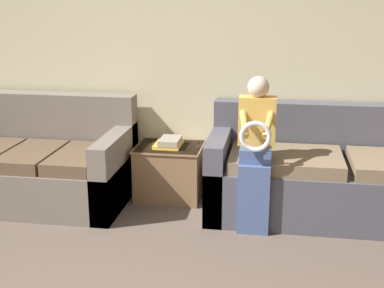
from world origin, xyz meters
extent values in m
cube|color=beige|center=(0.00, 2.70, 1.27)|extent=(7.41, 0.06, 2.55)
cube|color=#4C4C56|center=(1.53, 2.20, 0.23)|extent=(2.28, 0.91, 0.46)
cube|color=#4C4C56|center=(1.53, 2.55, 0.68)|extent=(2.28, 0.20, 0.46)
cube|color=#4C4C56|center=(0.47, 2.20, 0.34)|extent=(0.16, 0.91, 0.68)
cube|color=#7A664C|center=(1.04, 2.10, 0.51)|extent=(0.92, 0.67, 0.11)
cube|color=#70665B|center=(-1.17, 2.12, 0.20)|extent=(1.62, 0.99, 0.40)
cube|color=#70665B|center=(-1.17, 2.52, 0.67)|extent=(1.62, 0.20, 0.53)
cube|color=#70665B|center=(-0.44, 2.12, 0.33)|extent=(0.16, 0.99, 0.67)
cube|color=brown|center=(-1.17, 2.02, 0.46)|extent=(0.41, 0.75, 0.11)
cube|color=brown|center=(-0.74, 2.02, 0.46)|extent=(0.41, 0.75, 0.11)
cube|color=#475B8E|center=(0.80, 1.75, 0.28)|extent=(0.25, 0.10, 0.57)
cube|color=#475B8E|center=(0.80, 1.89, 0.62)|extent=(0.25, 0.28, 0.11)
cube|color=gold|center=(0.80, 1.96, 0.87)|extent=(0.29, 0.14, 0.39)
sphere|color=beige|center=(0.80, 1.96, 1.14)|extent=(0.17, 0.17, 0.17)
torus|color=white|center=(0.80, 1.69, 0.81)|extent=(0.24, 0.04, 0.24)
cylinder|color=gold|center=(0.70, 1.82, 0.90)|extent=(0.11, 0.31, 0.22)
cylinder|color=gold|center=(0.89, 1.82, 0.90)|extent=(0.11, 0.31, 0.22)
cube|color=olive|center=(-0.01, 2.40, 0.25)|extent=(0.59, 0.49, 0.50)
cube|color=#9A724A|center=(-0.01, 2.40, 0.49)|extent=(0.61, 0.51, 0.02)
cube|color=gold|center=(-0.02, 2.40, 0.51)|extent=(0.24, 0.30, 0.03)
cube|color=gray|center=(0.00, 2.39, 0.55)|extent=(0.18, 0.27, 0.05)
camera|label=1|loc=(0.95, -2.20, 1.86)|focal=50.00mm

